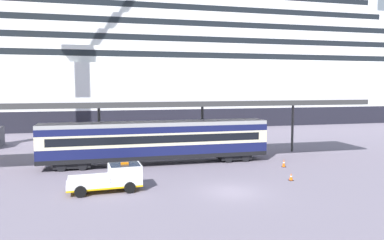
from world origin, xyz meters
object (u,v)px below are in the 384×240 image
object	(u,v)px
train_carriage	(157,140)
quay_bollard	(130,168)
traffic_cone_mid	(291,177)
cruise_ship	(119,60)
traffic_cone_near	(284,163)
service_truck	(112,177)

from	to	relation	value
train_carriage	quay_bollard	size ratio (longest dim) A/B	22.51
train_carriage	traffic_cone_mid	world-z (taller)	train_carriage
quay_bollard	train_carriage	bearing A→B (deg)	51.10
cruise_ship	train_carriage	distance (m)	44.41
quay_bollard	cruise_ship	bearing A→B (deg)	88.38
train_carriage	traffic_cone_mid	distance (m)	13.02
train_carriage	traffic_cone_near	size ratio (longest dim) A/B	29.84
quay_bollard	traffic_cone_near	bearing A→B (deg)	-2.15
service_truck	quay_bollard	distance (m)	4.87
traffic_cone_near	train_carriage	bearing A→B (deg)	159.94
traffic_cone_mid	quay_bollard	bearing A→B (deg)	157.53
train_carriage	quay_bollard	xyz separation A→B (m)	(-2.89, -3.58, -1.79)
cruise_ship	quay_bollard	xyz separation A→B (m)	(-1.32, -46.68, -12.37)
cruise_ship	service_truck	world-z (taller)	cruise_ship
cruise_ship	quay_bollard	size ratio (longest dim) A/B	141.24
traffic_cone_mid	quay_bollard	size ratio (longest dim) A/B	0.63
service_truck	quay_bollard	bearing A→B (deg)	70.86
service_truck	train_carriage	bearing A→B (deg)	61.24
cruise_ship	service_truck	xyz separation A→B (m)	(-2.91, -51.26, -11.90)
cruise_ship	traffic_cone_near	size ratio (longest dim) A/B	187.21
traffic_cone_near	traffic_cone_mid	world-z (taller)	traffic_cone_near
service_truck	cruise_ship	bearing A→B (deg)	86.75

